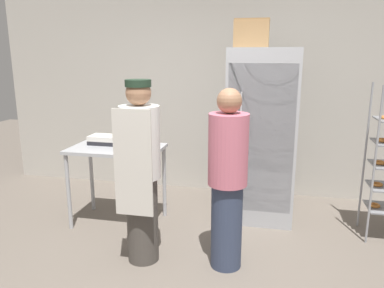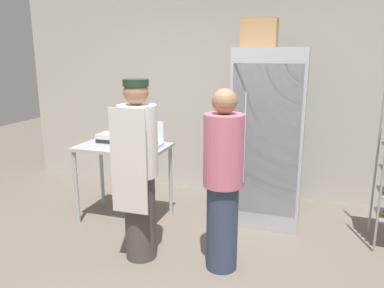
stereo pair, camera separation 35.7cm
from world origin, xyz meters
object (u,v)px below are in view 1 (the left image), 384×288
at_px(cardboard_storage_box, 252,34).
at_px(person_customer, 228,180).
at_px(binder_stack, 104,140).
at_px(person_baker, 141,171).
at_px(refrigerator, 261,136).
at_px(donut_box, 144,145).
at_px(blender_pitcher, 130,135).

relative_size(cardboard_storage_box, person_customer, 0.24).
relative_size(binder_stack, person_customer, 0.20).
bearing_deg(cardboard_storage_box, person_baker, -124.38).
distance_m(person_baker, person_customer, 0.77).
height_order(refrigerator, person_customer, refrigerator).
bearing_deg(person_baker, donut_box, 106.57).
relative_size(refrigerator, cardboard_storage_box, 5.13).
bearing_deg(binder_stack, cardboard_storage_box, 14.70).
bearing_deg(person_customer, refrigerator, 78.21).
bearing_deg(donut_box, blender_pitcher, 143.41).
xyz_separation_m(donut_box, binder_stack, (-0.54, 0.14, -0.00)).
distance_m(cardboard_storage_box, person_baker, 1.96).
height_order(refrigerator, person_baker, refrigerator).
distance_m(blender_pitcher, person_baker, 0.98).
xyz_separation_m(refrigerator, person_baker, (-1.01, -1.21, -0.10)).
bearing_deg(person_customer, person_baker, -175.50).
relative_size(refrigerator, donut_box, 6.95).
distance_m(donut_box, person_customer, 1.17).
bearing_deg(donut_box, cardboard_storage_box, 27.73).
xyz_separation_m(refrigerator, binder_stack, (-1.75, -0.37, -0.04)).
bearing_deg(binder_stack, donut_box, -14.77).
bearing_deg(cardboard_storage_box, refrigerator, -17.42).
distance_m(refrigerator, donut_box, 1.32).
bearing_deg(person_baker, blender_pitcher, 116.60).
relative_size(blender_pitcher, person_baker, 0.15).
height_order(donut_box, binder_stack, donut_box).
height_order(cardboard_storage_box, person_baker, cardboard_storage_box).
xyz_separation_m(cardboard_storage_box, person_baker, (-0.86, -1.26, -1.23)).
xyz_separation_m(refrigerator, person_customer, (-0.24, -1.15, -0.15)).
xyz_separation_m(blender_pitcher, cardboard_storage_box, (1.29, 0.39, 1.10)).
height_order(binder_stack, person_baker, person_baker).
relative_size(blender_pitcher, person_customer, 0.16).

